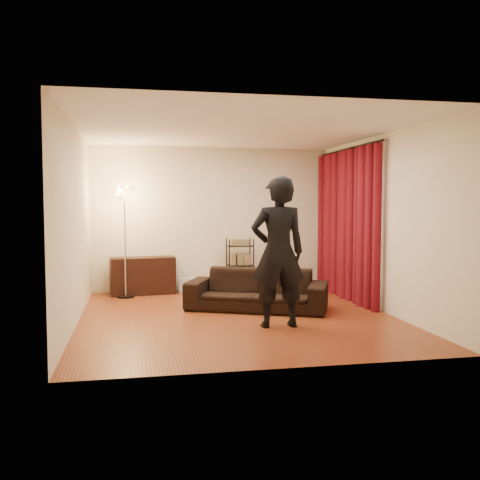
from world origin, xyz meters
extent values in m
plane|color=brown|center=(0.00, 0.00, 0.00)|extent=(5.00, 5.00, 0.00)
plane|color=white|center=(0.00, 0.00, 2.70)|extent=(5.00, 5.00, 0.00)
plane|color=beige|center=(0.00, 2.50, 1.35)|extent=(5.00, 0.00, 5.00)
plane|color=beige|center=(0.00, -2.50, 1.35)|extent=(5.00, 0.00, 5.00)
plane|color=beige|center=(-2.25, 0.00, 1.35)|extent=(0.00, 5.00, 5.00)
plane|color=beige|center=(2.25, 0.00, 1.35)|extent=(0.00, 5.00, 5.00)
cylinder|color=black|center=(2.15, 1.12, 2.58)|extent=(0.04, 2.65, 0.04)
imported|color=black|center=(0.39, 0.43, 0.31)|extent=(2.30, 1.63, 0.63)
imported|color=black|center=(0.41, -0.73, 1.00)|extent=(0.73, 0.48, 2.01)
cube|color=black|center=(-1.33, 2.23, 0.34)|extent=(1.19, 0.56, 0.67)
camera|label=1|loc=(-1.44, -7.57, 1.66)|focal=40.00mm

